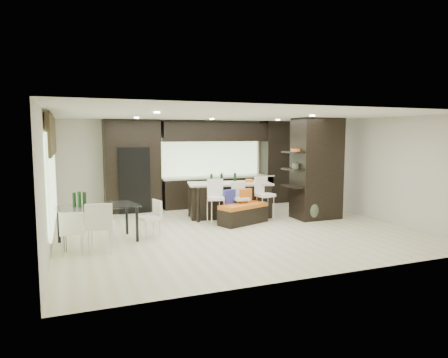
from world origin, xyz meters
name	(u,v)px	position (x,y,z in m)	size (l,w,h in m)	color
ground	(233,229)	(0.00, 0.00, 0.00)	(8.00, 8.00, 0.00)	#F1E8B8
back_wall	(191,163)	(0.00, 3.50, 1.35)	(8.00, 0.02, 2.70)	beige
left_wall	(49,180)	(-4.00, 0.00, 1.35)	(0.02, 7.00, 2.70)	beige
right_wall	(369,168)	(4.00, 0.00, 1.35)	(0.02, 7.00, 2.70)	beige
ceiling	(233,116)	(0.00, 0.00, 2.70)	(8.00, 7.00, 0.02)	white
window_left	(52,179)	(-3.96, 0.20, 1.35)	(0.04, 3.20, 1.90)	#B2D199
window_back	(209,157)	(0.60, 3.46, 1.55)	(3.40, 0.04, 1.20)	#B2D199
stone_accent	(51,135)	(-3.93, 0.20, 2.25)	(0.08, 3.00, 0.80)	brown
ceiling_spots	(229,117)	(0.00, 0.25, 2.68)	(4.00, 3.00, 0.02)	white
back_cabinetry	(209,164)	(0.50, 3.17, 1.35)	(6.80, 0.68, 2.70)	black
refrigerator	(133,180)	(-1.90, 3.12, 0.95)	(0.90, 0.68, 1.90)	black
partition_column	(317,169)	(2.60, 0.40, 1.35)	(1.20, 0.80, 2.70)	black
kitchen_island	(230,200)	(0.48, 1.42, 0.47)	(2.27, 0.97, 0.94)	black
stool_left	(216,206)	(-0.21, 0.63, 0.46)	(0.41, 0.41, 0.92)	white
stool_mid	(241,206)	(0.48, 0.65, 0.42)	(0.37, 0.37, 0.85)	white
stool_right	(265,203)	(1.18, 0.63, 0.46)	(0.41, 0.41, 0.93)	white
bench	(243,214)	(0.47, 0.45, 0.26)	(1.33, 0.51, 0.51)	black
floor_vase	(311,199)	(2.30, 0.16, 0.57)	(0.42, 0.42, 1.13)	#47553C
dining_table	(98,224)	(-3.10, -0.07, 0.39)	(1.60, 0.90, 0.77)	white
chair_near	(101,229)	(-3.10, -0.85, 0.46)	(0.49, 0.49, 0.91)	white
chair_far	(73,234)	(-3.60, -0.81, 0.39)	(0.42, 0.42, 0.78)	white
chair_end	(150,221)	(-2.01, -0.07, 0.38)	(0.41, 0.41, 0.76)	white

